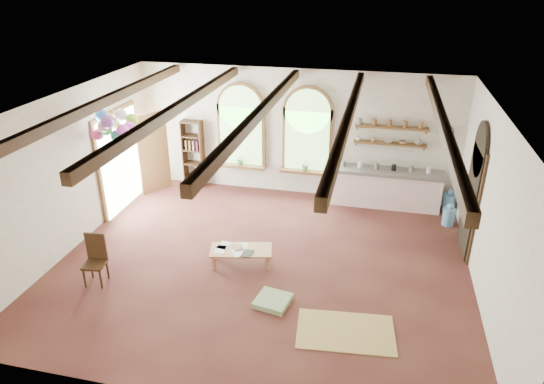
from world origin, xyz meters
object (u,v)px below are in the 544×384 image
(coffee_table, at_px, (241,251))
(balloon_cluster, at_px, (115,126))
(side_chair, at_px, (96,269))
(kitchen_counter, at_px, (385,188))

(coffee_table, bearing_deg, balloon_cluster, 161.07)
(side_chair, bearing_deg, kitchen_counter, 41.22)
(kitchen_counter, xyz_separation_m, coffee_table, (-2.70, -3.33, -0.17))
(coffee_table, relative_size, side_chair, 1.34)
(side_chair, relative_size, balloon_cluster, 0.83)
(kitchen_counter, bearing_deg, balloon_cluster, -158.06)
(kitchen_counter, distance_m, side_chair, 6.85)
(kitchen_counter, height_order, side_chair, side_chair)
(kitchen_counter, xyz_separation_m, balloon_cluster, (-5.71, -2.30, 1.86))
(coffee_table, distance_m, side_chair, 2.72)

